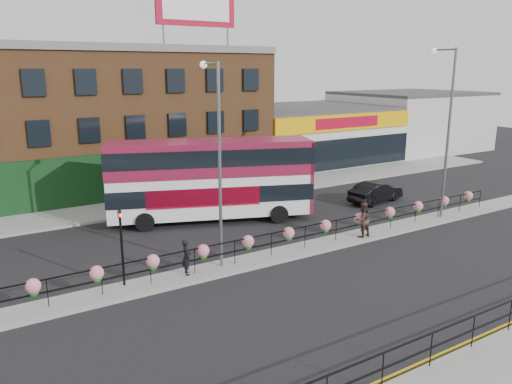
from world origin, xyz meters
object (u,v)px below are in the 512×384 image
double_decker_bus (211,172)px  lamp_column_west (217,148)px  car (376,192)px  pedestrian_a (186,257)px  pedestrian_b (363,220)px  lamp_column_east (446,119)px

double_decker_bus → lamp_column_west: (-3.00, -6.62, 2.54)m
double_decker_bus → car: bearing=-10.6°
pedestrian_a → pedestrian_b: 9.93m
pedestrian_b → lamp_column_east: (6.63, 0.46, 4.88)m
double_decker_bus → lamp_column_west: bearing=-114.4°
pedestrian_b → car: bearing=-138.1°
lamp_column_west → lamp_column_east: lamp_column_east is taller
pedestrian_b → lamp_column_west: lamp_column_west is taller
pedestrian_a → double_decker_bus: bearing=-25.2°
lamp_column_west → double_decker_bus: bearing=65.6°
pedestrian_b → lamp_column_west: 9.31m
car → lamp_column_east: (0.51, -4.66, 5.27)m
double_decker_bus → pedestrian_a: (-4.73, -6.92, -1.99)m
pedestrian_b → lamp_column_east: size_ratio=0.19×
pedestrian_a → lamp_column_east: lamp_column_east is taller
double_decker_bus → car: size_ratio=2.72×
double_decker_bus → car: double_decker_bus is taller
pedestrian_a → lamp_column_east: 17.29m
lamp_column_east → double_decker_bus: bearing=150.1°
double_decker_bus → lamp_column_west: 7.69m
pedestrian_a → lamp_column_west: 4.85m
car → pedestrian_a: size_ratio=2.77×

